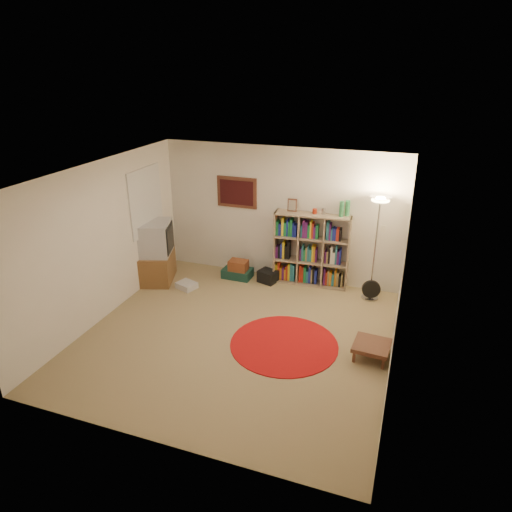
{
  "coord_description": "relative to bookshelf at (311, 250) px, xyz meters",
  "views": [
    {
      "loc": [
        2.23,
        -5.47,
        3.86
      ],
      "look_at": [
        0.1,
        0.6,
        1.1
      ],
      "focal_mm": 32.0,
      "sensor_mm": 36.0,
      "label": 1
    }
  ],
  "objects": [
    {
      "name": "floor_fan",
      "position": [
        1.17,
        -0.31,
        -0.48
      ],
      "size": [
        0.32,
        0.2,
        0.36
      ],
      "rotation": [
        0.0,
        0.0,
        0.24
      ],
      "color": "black",
      "rests_on": "ground"
    },
    {
      "name": "dvd_box",
      "position": [
        -2.07,
        -0.99,
        -0.61
      ],
      "size": [
        0.41,
        0.38,
        0.11
      ],
      "rotation": [
        0.0,
        0.0,
        -0.35
      ],
      "color": "#B4B4B9",
      "rests_on": "ground"
    },
    {
      "name": "side_table",
      "position": [
        1.37,
        -2.04,
        -0.47
      ],
      "size": [
        0.53,
        0.53,
        0.23
      ],
      "rotation": [
        0.0,
        0.0,
        -0.07
      ],
      "color": "#472318",
      "rests_on": "ground"
    },
    {
      "name": "bookshelf",
      "position": [
        0.0,
        0.0,
        0.0
      ],
      "size": [
        1.39,
        0.48,
        1.64
      ],
      "rotation": [
        0.0,
        0.0,
        0.06
      ],
      "color": "#8D765E",
      "rests_on": "ground"
    },
    {
      "name": "suitcase",
      "position": [
        -1.36,
        -0.25,
        -0.57
      ],
      "size": [
        0.56,
        0.37,
        0.18
      ],
      "rotation": [
        0.0,
        0.0,
        -0.02
      ],
      "color": "#13352D",
      "rests_on": "ground"
    },
    {
      "name": "red_rug",
      "position": [
        0.13,
        -2.14,
        -0.65
      ],
      "size": [
        1.6,
        1.6,
        0.01
      ],
      "color": "#990B0C",
      "rests_on": "ground"
    },
    {
      "name": "room",
      "position": [
        -0.67,
        -2.11,
        0.6
      ],
      "size": [
        4.54,
        4.54,
        2.54
      ],
      "color": "#8D7953",
      "rests_on": "ground"
    },
    {
      "name": "duffel_bag",
      "position": [
        -0.74,
        -0.24,
        -0.55
      ],
      "size": [
        0.4,
        0.36,
        0.23
      ],
      "rotation": [
        0.0,
        0.0,
        -0.31
      ],
      "color": "black",
      "rests_on": "ground"
    },
    {
      "name": "floor_lamp",
      "position": [
        1.16,
        -0.26,
        0.88
      ],
      "size": [
        0.46,
        0.46,
        1.85
      ],
      "rotation": [
        0.0,
        0.0,
        -0.37
      ],
      "color": "#ACADB1",
      "rests_on": "ground"
    },
    {
      "name": "paper_towel",
      "position": [
        -0.33,
        -0.06,
        -0.53
      ],
      "size": [
        0.14,
        0.14,
        0.25
      ],
      "rotation": [
        0.0,
        0.0,
        0.16
      ],
      "color": "white",
      "rests_on": "ground"
    },
    {
      "name": "wicker_basket",
      "position": [
        -1.32,
        -0.29,
        -0.39
      ],
      "size": [
        0.35,
        0.25,
        0.2
      ],
      "rotation": [
        0.0,
        0.0,
        -0.0
      ],
      "color": "#5E2C17",
      "rests_on": "suitcase"
    },
    {
      "name": "tv_stand",
      "position": [
        -2.74,
        -0.85,
        -0.1
      ],
      "size": [
        0.77,
        0.93,
        1.16
      ],
      "rotation": [
        0.0,
        0.0,
        0.31
      ],
      "color": "brown",
      "rests_on": "ground"
    }
  ]
}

